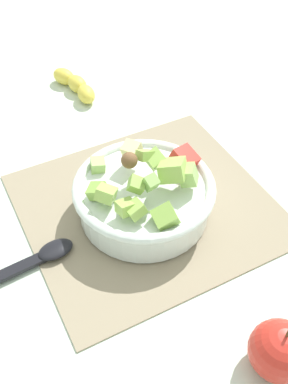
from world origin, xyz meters
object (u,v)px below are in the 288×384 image
(salad_bowl, at_px, (144,195))
(whole_apple, at_px, (280,351))
(banana_whole, at_px, (76,85))
(serving_spoon, at_px, (34,260))

(salad_bowl, height_order, whole_apple, salad_bowl)
(whole_apple, bearing_deg, banana_whole, -90.48)
(serving_spoon, xyz_separation_m, banana_whole, (-0.23, -0.41, 0.01))
(serving_spoon, bearing_deg, banana_whole, -119.17)
(salad_bowl, bearing_deg, banana_whole, -94.89)
(salad_bowl, xyz_separation_m, serving_spoon, (0.20, 0.01, -0.03))
(salad_bowl, height_order, serving_spoon, salad_bowl)
(serving_spoon, relative_size, banana_whole, 1.27)
(whole_apple, bearing_deg, serving_spoon, -52.52)
(salad_bowl, xyz_separation_m, banana_whole, (-0.03, -0.40, -0.03))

